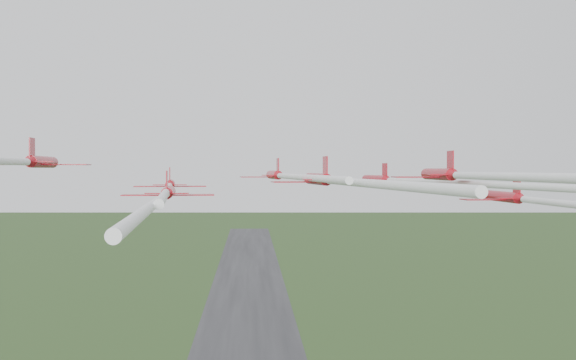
{
  "coord_description": "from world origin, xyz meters",
  "views": [
    {
      "loc": [
        1.06,
        -77.85,
        60.33
      ],
      "look_at": [
        5.34,
        3.92,
        59.08
      ],
      "focal_mm": 45.0,
      "sensor_mm": 36.0,
      "label": 1
    }
  ],
  "objects_px": {
    "jet_row3_right": "(558,203)",
    "jet_row4_right": "(483,176)",
    "jet_row2_left": "(169,187)",
    "jet_row3_mid": "(337,181)",
    "jet_lead": "(286,176)",
    "jet_row3_left": "(4,161)",
    "jet_row2_right": "(431,182)",
    "jet_row4_left": "(163,197)"
  },
  "relations": [
    {
      "from": "jet_row3_right",
      "to": "jet_row4_right",
      "type": "xyz_separation_m",
      "value": [
        -11.25,
        -12.69,
        2.64
      ]
    },
    {
      "from": "jet_row2_left",
      "to": "jet_row3_mid",
      "type": "xyz_separation_m",
      "value": [
        16.41,
        -10.52,
        0.82
      ]
    },
    {
      "from": "jet_lead",
      "to": "jet_row2_left",
      "type": "height_order",
      "value": "jet_lead"
    },
    {
      "from": "jet_row3_left",
      "to": "jet_row3_mid",
      "type": "xyz_separation_m",
      "value": [
        28.35,
        4.17,
        -1.76
      ]
    },
    {
      "from": "jet_row2_right",
      "to": "jet_row4_right",
      "type": "relative_size",
      "value": 1.27
    },
    {
      "from": "jet_row3_right",
      "to": "jet_row2_right",
      "type": "bearing_deg",
      "value": 147.97
    },
    {
      "from": "jet_row2_right",
      "to": "jet_row4_right",
      "type": "bearing_deg",
      "value": -101.06
    },
    {
      "from": "jet_row3_right",
      "to": "jet_row4_left",
      "type": "height_order",
      "value": "jet_row4_left"
    },
    {
      "from": "jet_row3_left",
      "to": "jet_row4_right",
      "type": "relative_size",
      "value": 1.13
    },
    {
      "from": "jet_row4_right",
      "to": "jet_row4_left",
      "type": "bearing_deg",
      "value": 178.83
    },
    {
      "from": "jet_row4_right",
      "to": "jet_row2_left",
      "type": "bearing_deg",
      "value": 137.23
    },
    {
      "from": "jet_row2_right",
      "to": "jet_row4_right",
      "type": "height_order",
      "value": "jet_row4_right"
    },
    {
      "from": "jet_lead",
      "to": "jet_row3_left",
      "type": "bearing_deg",
      "value": -135.36
    },
    {
      "from": "jet_row2_left",
      "to": "jet_row4_right",
      "type": "distance_m",
      "value": 34.49
    },
    {
      "from": "jet_row2_right",
      "to": "jet_row3_right",
      "type": "xyz_separation_m",
      "value": [
        10.33,
        -6.28,
        -1.83
      ]
    },
    {
      "from": "jet_lead",
      "to": "jet_row4_right",
      "type": "relative_size",
      "value": 1.06
    },
    {
      "from": "jet_row2_right",
      "to": "jet_row3_right",
      "type": "bearing_deg",
      "value": -39.59
    },
    {
      "from": "jet_lead",
      "to": "jet_row2_right",
      "type": "height_order",
      "value": "jet_lead"
    },
    {
      "from": "jet_row2_right",
      "to": "jet_row4_left",
      "type": "bearing_deg",
      "value": -150.6
    },
    {
      "from": "jet_row2_left",
      "to": "jet_row4_left",
      "type": "xyz_separation_m",
      "value": [
        2.14,
        -22.87,
        -0.15
      ]
    },
    {
      "from": "jet_row3_left",
      "to": "jet_row4_left",
      "type": "bearing_deg",
      "value": -32.8
    },
    {
      "from": "jet_row3_left",
      "to": "jet_row3_right",
      "type": "distance_m",
      "value": 49.34
    },
    {
      "from": "jet_row2_right",
      "to": "jet_row2_left",
      "type": "bearing_deg",
      "value": 163.43
    },
    {
      "from": "jet_row3_right",
      "to": "jet_row4_right",
      "type": "relative_size",
      "value": 1.17
    },
    {
      "from": "jet_row3_mid",
      "to": "jet_row3_right",
      "type": "bearing_deg",
      "value": -4.68
    },
    {
      "from": "jet_row3_left",
      "to": "jet_row4_left",
      "type": "distance_m",
      "value": 16.51
    },
    {
      "from": "jet_row2_right",
      "to": "jet_lead",
      "type": "bearing_deg",
      "value": 118.3
    },
    {
      "from": "jet_row2_left",
      "to": "jet_row3_right",
      "type": "distance_m",
      "value": 38.43
    },
    {
      "from": "jet_row3_left",
      "to": "jet_row4_left",
      "type": "height_order",
      "value": "jet_row3_left"
    },
    {
      "from": "jet_row2_left",
      "to": "jet_row3_left",
      "type": "distance_m",
      "value": 19.11
    },
    {
      "from": "jet_row3_left",
      "to": "jet_row3_mid",
      "type": "distance_m",
      "value": 28.71
    },
    {
      "from": "jet_row3_mid",
      "to": "jet_row4_left",
      "type": "relative_size",
      "value": 1.02
    },
    {
      "from": "jet_row3_mid",
      "to": "jet_row3_left",
      "type": "bearing_deg",
      "value": -177.31
    },
    {
      "from": "jet_lead",
      "to": "jet_row3_right",
      "type": "height_order",
      "value": "jet_lead"
    },
    {
      "from": "jet_row3_right",
      "to": "jet_row4_left",
      "type": "bearing_deg",
      "value": -160.73
    },
    {
      "from": "jet_row3_mid",
      "to": "jet_row4_right",
      "type": "xyz_separation_m",
      "value": [
        9.39,
        -12.33,
        0.57
      ]
    },
    {
      "from": "jet_row4_right",
      "to": "jet_lead",
      "type": "bearing_deg",
      "value": 107.69
    },
    {
      "from": "jet_row3_left",
      "to": "jet_row4_right",
      "type": "bearing_deg",
      "value": -14.83
    },
    {
      "from": "jet_row2_left",
      "to": "jet_row3_mid",
      "type": "distance_m",
      "value": 19.51
    },
    {
      "from": "jet_row3_left",
      "to": "jet_row4_left",
      "type": "xyz_separation_m",
      "value": [
        14.08,
        -8.18,
        -2.72
      ]
    },
    {
      "from": "jet_row2_left",
      "to": "jet_row4_left",
      "type": "bearing_deg",
      "value": -90.27
    },
    {
      "from": "jet_row2_left",
      "to": "jet_row4_right",
      "type": "bearing_deg",
      "value": -47.13
    }
  ]
}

